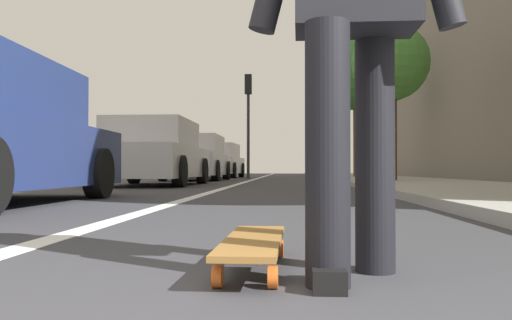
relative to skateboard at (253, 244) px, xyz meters
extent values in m
plane|color=#38383D|center=(8.47, -0.05, -0.09)|extent=(80.00, 80.00, 0.00)
cube|color=silver|center=(18.47, 1.10, -0.09)|extent=(52.00, 0.16, 0.01)
cube|color=#9E9B93|center=(16.47, -3.06, -0.04)|extent=(52.00, 3.20, 0.10)
cube|color=gray|center=(20.47, -6.05, 5.93)|extent=(40.00, 1.20, 12.05)
cylinder|color=orange|center=(0.30, 0.08, -0.06)|extent=(0.07, 0.03, 0.07)
cylinder|color=orange|center=(0.30, -0.09, -0.06)|extent=(0.07, 0.03, 0.07)
cylinder|color=orange|center=(-0.30, 0.09, -0.06)|extent=(0.07, 0.03, 0.07)
cylinder|color=orange|center=(-0.30, -0.08, -0.06)|extent=(0.07, 0.03, 0.07)
cube|color=silver|center=(0.30, -0.01, -0.01)|extent=(0.06, 0.12, 0.02)
cube|color=silver|center=(-0.30, 0.01, -0.01)|extent=(0.06, 0.12, 0.02)
cube|color=olive|center=(0.00, 0.00, 0.01)|extent=(0.84, 0.22, 0.02)
cylinder|color=black|center=(-0.27, -0.25, 0.32)|extent=(0.14, 0.14, 0.82)
cylinder|color=black|center=(-0.01, -0.43, 0.32)|extent=(0.14, 0.14, 0.82)
cube|color=black|center=(-0.27, -0.25, -0.06)|extent=(0.26, 0.11, 0.07)
cube|color=#4C606B|center=(4.43, 3.07, 1.08)|extent=(0.06, 1.52, 0.51)
cylinder|color=black|center=(4.74, 2.26, 0.22)|extent=(0.63, 0.23, 0.63)
cube|color=silver|center=(10.32, 2.94, 0.44)|extent=(4.49, 1.89, 0.70)
cube|color=silver|center=(10.17, 2.95, 1.09)|extent=(2.47, 1.73, 0.60)
cube|color=#4C606B|center=(11.40, 2.94, 1.09)|extent=(0.05, 1.63, 0.51)
cylinder|color=black|center=(11.71, 3.82, 0.23)|extent=(0.65, 0.22, 0.65)
cylinder|color=black|center=(11.70, 2.05, 0.23)|extent=(0.65, 0.22, 0.65)
cylinder|color=black|center=(8.94, 3.84, 0.23)|extent=(0.65, 0.22, 0.65)
cylinder|color=black|center=(8.92, 2.07, 0.23)|extent=(0.65, 0.22, 0.65)
cube|color=silver|center=(15.93, 2.90, 0.44)|extent=(4.57, 1.74, 0.70)
cube|color=silver|center=(15.78, 2.90, 1.09)|extent=(2.52, 1.60, 0.60)
cube|color=#4C606B|center=(17.04, 2.90, 1.09)|extent=(0.05, 1.52, 0.51)
cylinder|color=black|center=(17.35, 3.71, 0.23)|extent=(0.65, 0.22, 0.65)
cylinder|color=black|center=(17.34, 2.08, 0.23)|extent=(0.65, 0.22, 0.65)
cylinder|color=black|center=(14.52, 3.73, 0.23)|extent=(0.65, 0.22, 0.65)
cylinder|color=black|center=(14.51, 2.09, 0.23)|extent=(0.65, 0.22, 0.65)
cube|color=silver|center=(21.83, 2.98, 0.45)|extent=(4.54, 2.03, 0.70)
cube|color=silver|center=(21.68, 2.99, 1.10)|extent=(2.53, 1.80, 0.60)
cube|color=#4C606B|center=(22.91, 2.94, 1.10)|extent=(0.11, 1.63, 0.51)
cylinder|color=black|center=(23.25, 3.80, 0.24)|extent=(0.67, 0.25, 0.66)
cylinder|color=black|center=(23.18, 2.05, 0.24)|extent=(0.67, 0.25, 0.66)
cylinder|color=black|center=(20.48, 3.92, 0.24)|extent=(0.67, 0.25, 0.66)
cylinder|color=black|center=(20.41, 2.16, 0.24)|extent=(0.67, 0.25, 0.66)
cylinder|color=#2D2D2D|center=(20.06, 1.50, 1.63)|extent=(0.12, 0.12, 3.45)
cube|color=black|center=(20.06, 1.50, 3.75)|extent=(0.24, 0.28, 0.80)
sphere|color=#360606|center=(20.19, 1.50, 4.01)|extent=(0.16, 0.16, 0.16)
sphere|color=#392907|center=(20.19, 1.50, 3.75)|extent=(0.16, 0.16, 0.16)
sphere|color=green|center=(20.19, 1.50, 3.49)|extent=(0.16, 0.16, 0.16)
cylinder|color=brown|center=(11.61, -2.66, 1.08)|extent=(0.31, 0.31, 2.35)
sphere|color=#4C8C38|center=(11.61, -2.66, 2.93)|extent=(1.93, 1.93, 1.93)
cylinder|color=brown|center=(18.30, -2.66, 1.39)|extent=(0.24, 0.24, 2.96)
sphere|color=#3D7F33|center=(18.30, -2.66, 3.80)|extent=(2.66, 2.66, 2.66)
camera|label=1|loc=(-1.95, -0.13, 0.27)|focal=38.05mm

